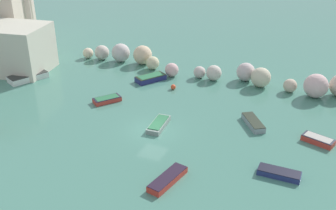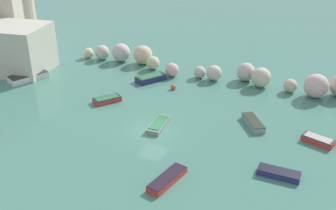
% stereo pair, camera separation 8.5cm
% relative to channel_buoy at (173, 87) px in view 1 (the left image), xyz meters
% --- Properties ---
extents(cove_water, '(160.00, 160.00, 0.00)m').
position_rel_channel_buoy_xyz_m(cove_water, '(1.91, -9.67, -0.30)').
color(cove_water, '#49816F').
rests_on(cove_water, ground).
extents(rock_breakwater, '(40.60, 4.61, 2.71)m').
position_rel_channel_buoy_xyz_m(rock_breakwater, '(4.12, 5.27, 0.83)').
color(rock_breakwater, beige).
rests_on(rock_breakwater, ground).
extents(channel_buoy, '(0.60, 0.60, 0.60)m').
position_rel_channel_buoy_xyz_m(channel_buoy, '(0.00, 0.00, 0.00)').
color(channel_buoy, '#E04C28').
rests_on(channel_buoy, cove_water).
extents(moored_boat_0, '(3.05, 1.97, 0.59)m').
position_rel_channel_buoy_xyz_m(moored_boat_0, '(16.72, -5.68, 0.01)').
color(moored_boat_0, red).
rests_on(moored_boat_0, cove_water).
extents(moored_boat_1, '(1.95, 4.13, 0.55)m').
position_rel_channel_buoy_xyz_m(moored_boat_1, '(6.52, -16.50, -0.03)').
color(moored_boat_1, red).
rests_on(moored_boat_1, cove_water).
extents(moored_boat_3, '(1.56, 3.67, 0.55)m').
position_rel_channel_buoy_xyz_m(moored_boat_3, '(2.18, -8.79, -0.04)').
color(moored_boat_3, gray).
rests_on(moored_boat_3, cove_water).
extents(moored_boat_4, '(2.81, 3.17, 0.54)m').
position_rel_channel_buoy_xyz_m(moored_boat_4, '(-5.36, -5.99, -0.02)').
color(moored_boat_4, '#C43A31').
rests_on(moored_boat_4, cove_water).
extents(moored_boat_5, '(3.70, 5.03, 4.75)m').
position_rel_channel_buoy_xyz_m(moored_boat_5, '(-17.54, -4.53, 0.09)').
color(moored_boat_5, white).
rests_on(moored_boat_5, cove_water).
extents(moored_boat_6, '(3.33, 3.96, 0.69)m').
position_rel_channel_buoy_xyz_m(moored_boat_6, '(-3.55, 1.27, 0.06)').
color(moored_boat_6, navy).
rests_on(moored_boat_6, cove_water).
extents(moored_boat_7, '(3.36, 1.22, 0.52)m').
position_rel_channel_buoy_xyz_m(moored_boat_7, '(14.37, -12.20, -0.04)').
color(moored_boat_7, navy).
rests_on(moored_boat_7, cove_water).
extents(moored_boat_8, '(2.96, 3.55, 0.59)m').
position_rel_channel_buoy_xyz_m(moored_boat_8, '(10.56, -4.78, -0.01)').
color(moored_boat_8, gray).
rests_on(moored_boat_8, cove_water).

